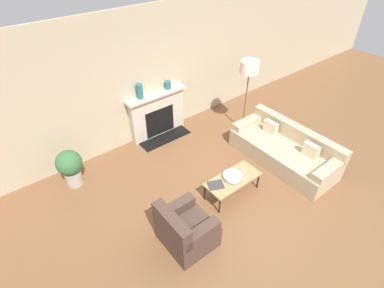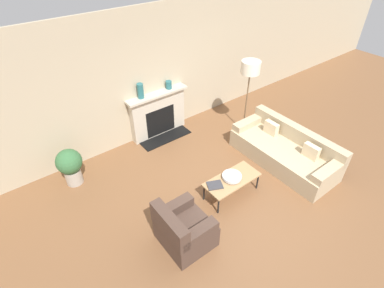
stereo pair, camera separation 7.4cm
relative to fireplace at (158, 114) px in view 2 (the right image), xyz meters
The scene contains 12 objects.
ground_plane 2.82m from the fireplace, 86.15° to the right, with size 18.00×18.00×0.00m, color brown.
wall_back 0.95m from the fireplace, 37.88° to the left, with size 18.00×0.06×2.90m.
fireplace is the anchor object (origin of this frame).
couch 2.94m from the fireplace, 58.07° to the right, with size 0.95×2.25×0.73m.
armchair_near 3.12m from the fireplace, 115.35° to the right, with size 0.75×0.79×0.82m.
coffee_table 2.51m from the fireplace, 90.07° to the right, with size 1.07×0.48×0.38m.
bowl 2.49m from the fireplace, 89.88° to the right, with size 0.36×0.36×0.07m.
book 2.47m from the fireplace, 98.51° to the right, with size 0.33×0.31×0.02m.
floor_lamp 2.26m from the fireplace, 34.62° to the right, with size 0.42×0.42×1.78m.
mantel_vase_left 0.81m from the fireplace, behind, with size 0.14×0.14×0.33m.
mantel_vase_center_left 0.73m from the fireplace, ahead, with size 0.14×0.14×0.18m.
potted_plant 2.28m from the fireplace, 169.77° to the right, with size 0.49×0.49×0.78m.
Camera 2 is at (-3.16, -2.41, 4.24)m, focal length 28.00 mm.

